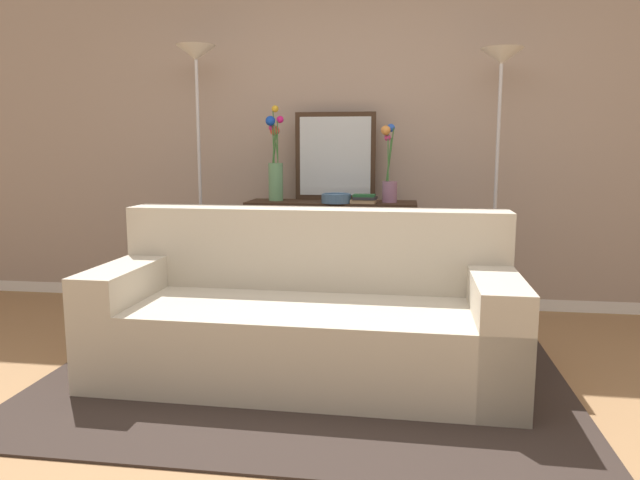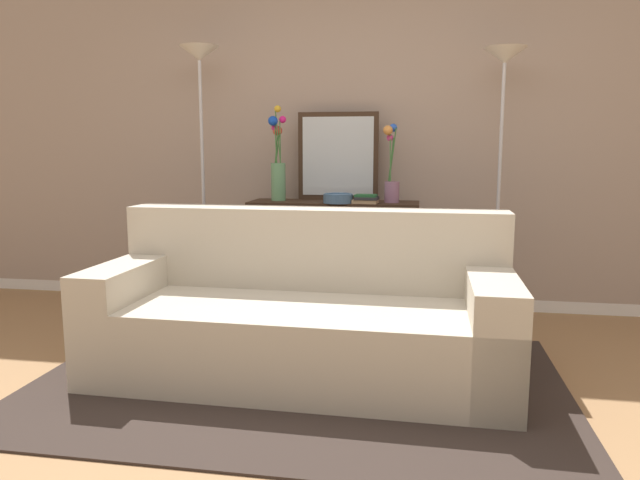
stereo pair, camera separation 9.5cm
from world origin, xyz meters
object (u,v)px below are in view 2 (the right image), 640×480
(couch, at_px, (304,317))
(book_row_under_console, at_px, (299,305))
(fruit_bowl, at_px, (338,198))
(floor_lamp_left, at_px, (201,105))
(floor_lamp_right, at_px, (502,110))
(vase_tall_flowers, at_px, (278,166))
(book_stack, at_px, (366,199))
(wall_mirror, at_px, (338,156))
(vase_short_flowers, at_px, (391,175))
(console_table, at_px, (334,238))

(couch, height_order, book_row_under_console, couch)
(fruit_bowl, relative_size, book_row_under_console, 0.44)
(floor_lamp_left, height_order, fruit_bowl, floor_lamp_left)
(floor_lamp_right, relative_size, vase_tall_flowers, 2.74)
(book_stack, bearing_deg, fruit_bowl, -178.19)
(wall_mirror, height_order, vase_short_flowers, wall_mirror)
(book_stack, bearing_deg, book_row_under_console, 167.37)
(vase_short_flowers, bearing_deg, console_table, 179.27)
(console_table, relative_size, fruit_bowl, 5.84)
(fruit_bowl, xyz_separation_m, book_stack, (0.20, 0.01, -0.00))
(wall_mirror, distance_m, vase_tall_flowers, 0.45)
(wall_mirror, height_order, book_row_under_console, wall_mirror)
(floor_lamp_right, height_order, book_stack, floor_lamp_right)
(book_row_under_console, bearing_deg, vase_short_flowers, -0.44)
(console_table, bearing_deg, vase_short_flowers, -0.73)
(console_table, bearing_deg, book_stack, -24.90)
(floor_lamp_left, height_order, vase_tall_flowers, floor_lamp_left)
(book_stack, relative_size, book_row_under_console, 0.39)
(console_table, xyz_separation_m, fruit_bowl, (0.05, -0.12, 0.30))
(couch, bearing_deg, floor_lamp_right, 45.13)
(wall_mirror, relative_size, book_row_under_console, 1.36)
(vase_short_flowers, height_order, fruit_bowl, vase_short_flowers)
(console_table, height_order, vase_tall_flowers, vase_tall_flowers)
(fruit_bowl, height_order, book_stack, fruit_bowl)
(console_table, relative_size, vase_short_flowers, 2.21)
(floor_lamp_right, xyz_separation_m, vase_short_flowers, (-0.73, 0.03, -0.44))
(couch, bearing_deg, book_stack, 77.67)
(vase_short_flowers, bearing_deg, wall_mirror, 158.23)
(wall_mirror, bearing_deg, vase_tall_flowers, -161.83)
(vase_tall_flowers, relative_size, book_row_under_console, 1.44)
(vase_short_flowers, xyz_separation_m, book_row_under_console, (-0.67, 0.01, -0.98))
(console_table, relative_size, floor_lamp_right, 0.65)
(console_table, xyz_separation_m, book_stack, (0.24, -0.11, 0.29))
(console_table, height_order, book_row_under_console, console_table)
(vase_tall_flowers, distance_m, book_row_under_console, 1.05)
(vase_tall_flowers, relative_size, fruit_bowl, 3.27)
(wall_mirror, distance_m, book_stack, 0.46)
(vase_short_flowers, bearing_deg, couch, -108.93)
(console_table, bearing_deg, wall_mirror, 88.04)
(floor_lamp_left, xyz_separation_m, vase_tall_flowers, (0.56, 0.05, -0.44))
(couch, xyz_separation_m, floor_lamp_left, (-0.99, 1.14, 1.22))
(couch, distance_m, console_table, 1.20)
(wall_mirror, xyz_separation_m, book_row_under_console, (-0.27, -0.16, -1.11))
(floor_lamp_left, relative_size, floor_lamp_right, 1.04)
(couch, relative_size, vase_short_flowers, 3.98)
(couch, height_order, fruit_bowl, fruit_bowl)
(console_table, distance_m, fruit_bowl, 0.33)
(floor_lamp_left, distance_m, fruit_bowl, 1.22)
(vase_short_flowers, bearing_deg, book_row_under_console, 179.56)
(floor_lamp_right, height_order, vase_short_flowers, floor_lamp_right)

